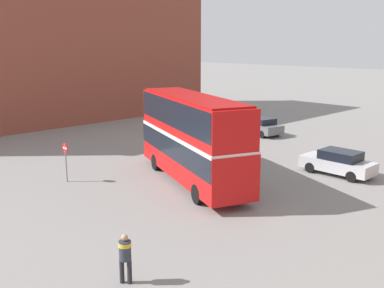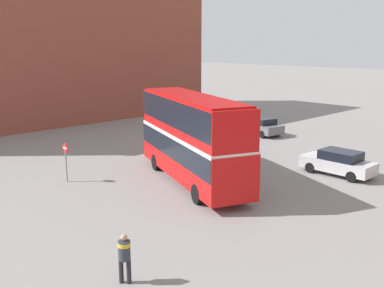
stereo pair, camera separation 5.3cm
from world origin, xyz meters
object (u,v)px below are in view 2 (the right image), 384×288
object	(u,v)px
parked_car_kerb_near	(338,163)
no_entry_sign	(66,156)
double_decker_bus	(192,134)
parked_car_kerb_far	(261,126)
pedestrian_foreground	(124,253)

from	to	relation	value
parked_car_kerb_near	no_entry_sign	xyz separation A→B (m)	(-9.98, -12.24, 0.73)
double_decker_bus	parked_car_kerb_far	distance (m)	14.82
parked_car_kerb_near	parked_car_kerb_far	xyz separation A→B (m)	(-10.60, 6.40, -0.00)
parked_car_kerb_near	no_entry_sign	size ratio (longest dim) A/B	1.91
double_decker_bus	parked_car_kerb_near	bearing A→B (deg)	76.75
pedestrian_foreground	parked_car_kerb_far	distance (m)	25.73
parked_car_kerb_near	no_entry_sign	world-z (taller)	no_entry_sign
pedestrian_foreground	double_decker_bus	bearing A→B (deg)	-1.73
parked_car_kerb_far	no_entry_sign	world-z (taller)	no_entry_sign
parked_car_kerb_far	pedestrian_foreground	bearing A→B (deg)	128.27
double_decker_bus	no_entry_sign	xyz separation A→B (m)	(-4.95, -5.05, -1.29)
pedestrian_foreground	no_entry_sign	size ratio (longest dim) A/B	0.76
double_decker_bus	parked_car_kerb_far	xyz separation A→B (m)	(-5.56, 13.59, -2.03)
parked_car_kerb_near	parked_car_kerb_far	size ratio (longest dim) A/B	1.01
parked_car_kerb_near	parked_car_kerb_far	world-z (taller)	parked_car_kerb_near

